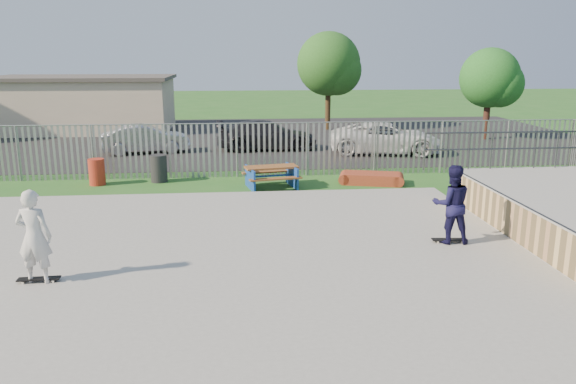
{
  "coord_description": "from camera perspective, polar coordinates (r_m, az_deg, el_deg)",
  "views": [
    {
      "loc": [
        0.99,
        -11.58,
        4.46
      ],
      "look_at": [
        2.25,
        2.0,
        1.1
      ],
      "focal_mm": 35.0,
      "sensor_mm": 36.0,
      "label": 1
    }
  ],
  "objects": [
    {
      "name": "skateboard_a",
      "position": [
        13.79,
        16.03,
        -4.76
      ],
      "size": [
        0.81,
        0.27,
        0.08
      ],
      "rotation": [
        0.0,
        0.0,
        -0.09
      ],
      "color": "black",
      "rests_on": "concrete_slab"
    },
    {
      "name": "parking_lot",
      "position": [
        30.92,
        -7.12,
        5.46
      ],
      "size": [
        40.0,
        18.0,
        0.02
      ],
      "primitive_type": "cube",
      "color": "black",
      "rests_on": "ground"
    },
    {
      "name": "trash_bin_grey",
      "position": [
        20.56,
        -12.99,
        2.35
      ],
      "size": [
        0.59,
        0.59,
        0.98
      ],
      "primitive_type": "cylinder",
      "color": "black",
      "rests_on": "ground"
    },
    {
      "name": "ground",
      "position": [
        12.45,
        -9.6,
        -7.36
      ],
      "size": [
        120.0,
        120.0,
        0.0
      ],
      "primitive_type": "plane",
      "color": "#276121",
      "rests_on": "ground"
    },
    {
      "name": "building",
      "position": [
        35.84,
        -20.04,
        8.46
      ],
      "size": [
        10.4,
        6.4,
        3.2
      ],
      "color": "beige",
      "rests_on": "ground"
    },
    {
      "name": "fence",
      "position": [
        16.53,
        -5.16,
        1.7
      ],
      "size": [
        26.04,
        16.02,
        2.0
      ],
      "color": "gray",
      "rests_on": "ground"
    },
    {
      "name": "concrete_slab",
      "position": [
        12.42,
        -9.61,
        -7.04
      ],
      "size": [
        15.0,
        12.0,
        0.15
      ],
      "primitive_type": "cube",
      "color": "gray",
      "rests_on": "ground"
    },
    {
      "name": "funbox",
      "position": [
        20.03,
        8.46,
        1.38
      ],
      "size": [
        2.07,
        1.41,
        0.38
      ],
      "rotation": [
        0.0,
        0.0,
        -0.27
      ],
      "color": "maroon",
      "rests_on": "ground"
    },
    {
      "name": "tree_right",
      "position": [
        31.79,
        19.8,
        10.83
      ],
      "size": [
        3.11,
        3.11,
        4.8
      ],
      "color": "#3F2219",
      "rests_on": "ground"
    },
    {
      "name": "trash_bin_red",
      "position": [
        20.68,
        -18.85,
        1.94
      ],
      "size": [
        0.55,
        0.55,
        0.92
      ],
      "primitive_type": "cylinder",
      "color": "#A52A19",
      "rests_on": "ground"
    },
    {
      "name": "tree_mid",
      "position": [
        33.97,
        4.14,
        12.84
      ],
      "size": [
        3.74,
        3.74,
        5.77
      ],
      "color": "#432F1A",
      "rests_on": "ground"
    },
    {
      "name": "car_white",
      "position": [
        26.13,
        9.94,
        5.43
      ],
      "size": [
        5.45,
        3.27,
        1.42
      ],
      "primitive_type": "imported",
      "rotation": [
        0.0,
        0.0,
        1.38
      ],
      "color": "white",
      "rests_on": "parking_lot"
    },
    {
      "name": "car_silver",
      "position": [
        26.67,
        -14.28,
        5.25
      ],
      "size": [
        4.15,
        2.11,
        1.3
      ],
      "primitive_type": "imported",
      "rotation": [
        0.0,
        0.0,
        1.76
      ],
      "color": "#A5A5AA",
      "rests_on": "parking_lot"
    },
    {
      "name": "skater_white",
      "position": [
        11.78,
        -24.4,
        -4.14
      ],
      "size": [
        0.73,
        0.53,
        1.85
      ],
      "primitive_type": "imported",
      "rotation": [
        0.0,
        0.0,
        3.0
      ],
      "color": "silver",
      "rests_on": "concrete_slab"
    },
    {
      "name": "car_dark",
      "position": [
        26.82,
        -2.17,
        5.79
      ],
      "size": [
        4.8,
        2.09,
        1.38
      ],
      "primitive_type": "imported",
      "rotation": [
        0.0,
        0.0,
        1.61
      ],
      "color": "black",
      "rests_on": "parking_lot"
    },
    {
      "name": "skater_navy",
      "position": [
        13.54,
        16.28,
        -1.19
      ],
      "size": [
        0.96,
        0.78,
        1.85
      ],
      "primitive_type": "imported",
      "rotation": [
        0.0,
        0.0,
        3.05
      ],
      "color": "#131238",
      "rests_on": "concrete_slab"
    },
    {
      "name": "skateboard_b",
      "position": [
        12.06,
        -23.97,
        -8.16
      ],
      "size": [
        0.81,
        0.23,
        0.08
      ],
      "rotation": [
        0.0,
        0.0,
        0.04
      ],
      "color": "black",
      "rests_on": "concrete_slab"
    },
    {
      "name": "picnic_table",
      "position": [
        19.18,
        -1.71,
        1.56
      ],
      "size": [
        2.02,
        1.77,
        0.75
      ],
      "rotation": [
        0.0,
        0.0,
        0.19
      ],
      "color": "brown",
      "rests_on": "ground"
    }
  ]
}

